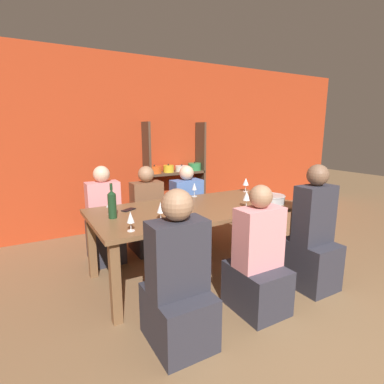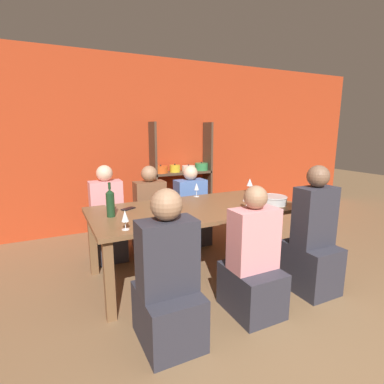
# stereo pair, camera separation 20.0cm
# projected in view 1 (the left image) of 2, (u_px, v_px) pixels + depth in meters

# --- Properties ---
(wall_back_red) EXTENTS (8.80, 0.06, 2.70)m
(wall_back_red) POSITION_uv_depth(u_px,v_px,m) (145.00, 144.00, 4.87)
(wall_back_red) COLOR #B23819
(wall_back_red) RESTS_ON ground_plane
(shelf_unit) EXTENTS (1.03, 0.30, 1.70)m
(shelf_unit) POSITION_uv_depth(u_px,v_px,m) (176.00, 188.00, 5.07)
(shelf_unit) COLOR #4C3828
(shelf_unit) RESTS_ON ground_plane
(dining_table) EXTENTS (2.23, 1.08, 0.76)m
(dining_table) POSITION_uv_depth(u_px,v_px,m) (197.00, 214.00, 3.26)
(dining_table) COLOR brown
(dining_table) RESTS_ON ground_plane
(mixing_bowl) EXTENTS (0.32, 0.32, 0.09)m
(mixing_bowl) POSITION_uv_depth(u_px,v_px,m) (271.00, 199.00, 3.42)
(mixing_bowl) COLOR #B7BABC
(mixing_bowl) RESTS_ON dining_table
(wine_bottle_green) EXTENTS (0.08, 0.08, 0.34)m
(wine_bottle_green) POSITION_uv_depth(u_px,v_px,m) (112.00, 204.00, 2.82)
(wine_bottle_green) COLOR #19381E
(wine_bottle_green) RESTS_ON dining_table
(wine_glass_empty_a) EXTENTS (0.08, 0.08, 0.19)m
(wine_glass_empty_a) POSITION_uv_depth(u_px,v_px,m) (246.00, 182.00, 4.03)
(wine_glass_empty_a) COLOR white
(wine_glass_empty_a) RESTS_ON dining_table
(wine_glass_red_a) EXTENTS (0.07, 0.07, 0.17)m
(wine_glass_red_a) POSITION_uv_depth(u_px,v_px,m) (161.00, 208.00, 2.76)
(wine_glass_red_a) COLOR white
(wine_glass_red_a) RESTS_ON dining_table
(wine_glass_white_a) EXTENTS (0.08, 0.08, 0.16)m
(wine_glass_white_a) POSITION_uv_depth(u_px,v_px,m) (110.00, 203.00, 2.96)
(wine_glass_white_a) COLOR white
(wine_glass_white_a) RESTS_ON dining_table
(wine_glass_white_b) EXTENTS (0.08, 0.08, 0.18)m
(wine_glass_white_b) POSITION_uv_depth(u_px,v_px,m) (247.00, 196.00, 3.22)
(wine_glass_white_b) COLOR white
(wine_glass_white_b) RESTS_ON dining_table
(wine_glass_white_c) EXTENTS (0.06, 0.06, 0.17)m
(wine_glass_white_c) POSITION_uv_depth(u_px,v_px,m) (130.00, 218.00, 2.46)
(wine_glass_white_c) COLOR white
(wine_glass_white_c) RESTS_ON dining_table
(wine_glass_empty_b) EXTENTS (0.07, 0.07, 0.17)m
(wine_glass_empty_b) POSITION_uv_depth(u_px,v_px,m) (194.00, 187.00, 3.73)
(wine_glass_empty_b) COLOR white
(wine_glass_empty_b) RESTS_ON dining_table
(wine_glass_empty_c) EXTENTS (0.08, 0.08, 0.16)m
(wine_glass_empty_c) POSITION_uv_depth(u_px,v_px,m) (263.00, 196.00, 3.24)
(wine_glass_empty_c) COLOR white
(wine_glass_empty_c) RESTS_ON dining_table
(cell_phone) EXTENTS (0.17, 0.13, 0.01)m
(cell_phone) POSITION_uv_depth(u_px,v_px,m) (129.00, 210.00, 3.12)
(cell_phone) COLOR black
(cell_phone) RESTS_ON dining_table
(person_near_a) EXTENTS (0.42, 0.53, 1.19)m
(person_near_a) POSITION_uv_depth(u_px,v_px,m) (178.00, 289.00, 2.20)
(person_near_a) COLOR #2D2D38
(person_near_a) RESTS_ON ground_plane
(person_far_a) EXTENTS (0.42, 0.53, 1.10)m
(person_far_a) POSITION_uv_depth(u_px,v_px,m) (187.00, 215.00, 4.23)
(person_far_a) COLOR #2D2D38
(person_far_a) RESTS_ON ground_plane
(person_near_b) EXTENTS (0.41, 0.51, 1.13)m
(person_near_b) POSITION_uv_depth(u_px,v_px,m) (257.00, 266.00, 2.62)
(person_near_b) COLOR #2D2D38
(person_near_b) RESTS_ON ground_plane
(person_far_b) EXTENTS (0.38, 0.47, 1.17)m
(person_far_b) POSITION_uv_depth(u_px,v_px,m) (105.00, 227.00, 3.62)
(person_far_b) COLOR #2D2D38
(person_far_b) RESTS_ON ground_plane
(person_near_c) EXTENTS (0.39, 0.49, 1.26)m
(person_near_c) POSITION_uv_depth(u_px,v_px,m) (312.00, 243.00, 3.01)
(person_near_c) COLOR #2D2D38
(person_near_c) RESTS_ON ground_plane
(person_far_c) EXTENTS (0.39, 0.49, 1.13)m
(person_far_c) POSITION_uv_depth(u_px,v_px,m) (147.00, 220.00, 3.92)
(person_far_c) COLOR #2D2D38
(person_far_c) RESTS_ON ground_plane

